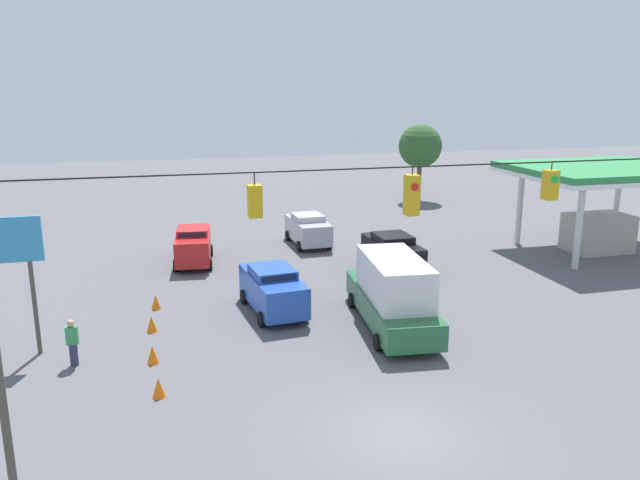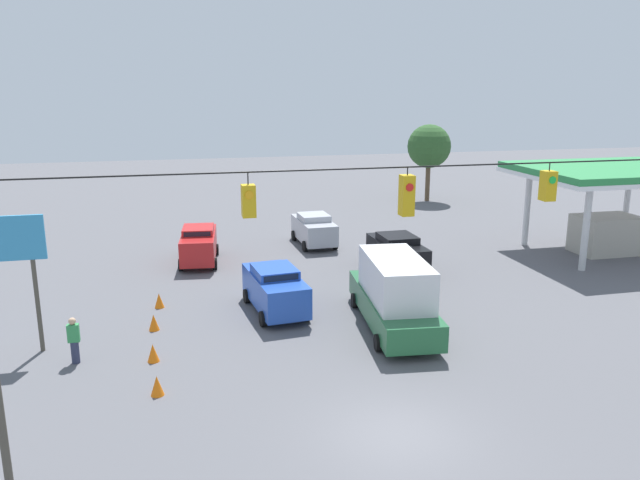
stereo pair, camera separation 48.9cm
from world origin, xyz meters
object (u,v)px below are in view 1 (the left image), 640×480
gas_station (602,189)px  tree_horizon_left (420,146)px  sedan_black_oncoming_far (392,252)px  pedestrian (73,343)px  sedan_red_withflow_far (193,245)px  traffic_cone_second (153,354)px  sedan_blue_withflow_mid (273,289)px  box_truck_green_crossing_near (392,293)px  traffic_cone_nearest (159,387)px  sedan_silver_oncoming_deep (308,229)px  overhead_signal_span (410,259)px  traffic_cone_fourth (156,302)px  traffic_cone_third (152,324)px

gas_station → tree_horizon_left: bearing=-79.5°
sedan_black_oncoming_far → gas_station: gas_station is taller
pedestrian → sedan_red_withflow_far: bearing=-112.1°
pedestrian → gas_station: bearing=-162.9°
traffic_cone_second → sedan_black_oncoming_far: bearing=-145.4°
sedan_blue_withflow_mid → traffic_cone_second: size_ratio=7.23×
sedan_red_withflow_far → pedestrian: (4.90, 12.05, -0.20)m
sedan_red_withflow_far → traffic_cone_second: sedan_red_withflow_far is taller
traffic_cone_second → box_truck_green_crossing_near: bearing=-173.5°
box_truck_green_crossing_near → sedan_black_oncoming_far: bearing=-111.3°
traffic_cone_nearest → gas_station: size_ratio=0.07×
box_truck_green_crossing_near → sedan_silver_oncoming_deep: bearing=-89.5°
pedestrian → tree_horizon_left: 36.71m
overhead_signal_span → pedestrian: bearing=-37.4°
sedan_black_oncoming_far → traffic_cone_fourth: size_ratio=6.94×
sedan_silver_oncoming_deep → traffic_cone_fourth: size_ratio=6.67×
sedan_silver_oncoming_deep → traffic_cone_fourth: sedan_silver_oncoming_deep is taller
overhead_signal_span → box_truck_green_crossing_near: bearing=-108.8°
sedan_blue_withflow_mid → traffic_cone_third: (5.08, 0.98, -0.71)m
sedan_blue_withflow_mid → sedan_red_withflow_far: bearing=-71.9°
sedan_black_oncoming_far → traffic_cone_third: bearing=23.9°
sedan_black_oncoming_far → overhead_signal_span: bearing=70.0°
traffic_cone_second → sedan_blue_withflow_mid: bearing=-141.7°
traffic_cone_second → sedan_red_withflow_far: bearing=-100.1°
sedan_black_oncoming_far → pedestrian: sedan_black_oncoming_far is taller
sedan_red_withflow_far → traffic_cone_fourth: 7.28m
box_truck_green_crossing_near → sedan_blue_withflow_mid: bearing=-33.9°
traffic_cone_nearest → pedestrian: 4.25m
sedan_red_withflow_far → traffic_cone_third: size_ratio=7.21×
gas_station → sedan_silver_oncoming_deep: bearing=-19.7°
traffic_cone_nearest → sedan_blue_withflow_mid: bearing=-126.5°
gas_station → sedan_blue_withflow_mid: bearing=14.2°
traffic_cone_second → pedestrian: size_ratio=0.39×
sedan_red_withflow_far → sedan_blue_withflow_mid: (-2.81, 8.59, -0.01)m
traffic_cone_second → traffic_cone_fourth: same height
tree_horizon_left → traffic_cone_third: bearing=47.9°
traffic_cone_third → pedestrian: size_ratio=0.39×
box_truck_green_crossing_near → traffic_cone_nearest: (9.22, 3.66, -1.13)m
sedan_black_oncoming_far → tree_horizon_left: size_ratio=0.71×
traffic_cone_nearest → traffic_cone_third: (0.20, -5.60, 0.00)m
box_truck_green_crossing_near → tree_horizon_left: bearing=-115.6°
traffic_cone_nearest → pedestrian: size_ratio=0.39×
overhead_signal_span → tree_horizon_left: bearing=-114.1°
overhead_signal_span → traffic_cone_second: size_ratio=30.59×
traffic_cone_third → pedestrian: (2.63, 2.48, 0.52)m
traffic_cone_nearest → traffic_cone_fourth: size_ratio=1.00×
overhead_signal_span → traffic_cone_fourth: size_ratio=30.59×
traffic_cone_fourth → tree_horizon_left: tree_horizon_left is taller
gas_station → tree_horizon_left: size_ratio=1.58×
sedan_black_oncoming_far → gas_station: (-13.15, -0.70, 2.66)m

